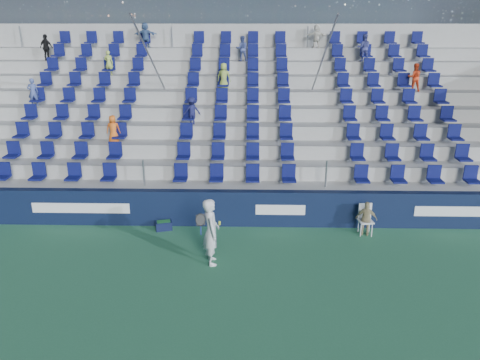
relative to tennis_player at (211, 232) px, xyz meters
The scene contains 7 objects.
ground 1.27m from the tennis_player, 49.47° to the right, with size 70.00×70.00×0.00m, color #31744D.
sponsor_wall 2.60m from the tennis_player, 77.71° to the left, with size 24.00×0.32×1.20m.
grandstand 7.72m from the tennis_player, 85.92° to the left, with size 24.00×8.17×6.63m.
tennis_player is the anchor object (origin of this frame).
line_judge_chair 5.13m from the tennis_player, 23.20° to the left, with size 0.48×0.49×0.98m.
line_judge 5.07m from the tennis_player, 21.62° to the left, with size 0.65×0.27×1.11m, color tan.
ball_bin 2.84m from the tennis_player, 129.11° to the left, with size 0.58×0.46×0.29m.
Camera 1 is at (0.52, -10.94, 6.54)m, focal length 35.00 mm.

